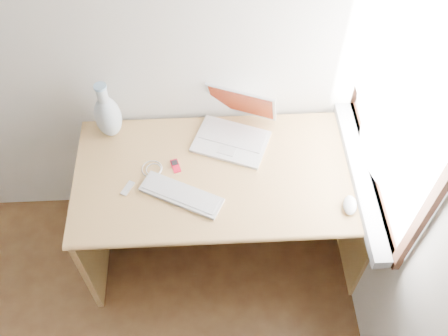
{
  "coord_description": "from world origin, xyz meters",
  "views": [
    {
      "loc": [
        0.96,
        -0.08,
        2.74
      ],
      "look_at": [
        1.03,
        1.35,
        0.82
      ],
      "focal_mm": 40.0,
      "sensor_mm": 36.0,
      "label": 1
    }
  ],
  "objects_px": {
    "external_keyboard": "(181,195)",
    "vase": "(108,115)",
    "desk": "(224,184)",
    "laptop": "(231,128)"
  },
  "relations": [
    {
      "from": "desk",
      "to": "external_keyboard",
      "type": "height_order",
      "value": "external_keyboard"
    },
    {
      "from": "desk",
      "to": "vase",
      "type": "bearing_deg",
      "value": 161.38
    },
    {
      "from": "desk",
      "to": "external_keyboard",
      "type": "bearing_deg",
      "value": -134.07
    },
    {
      "from": "laptop",
      "to": "external_keyboard",
      "type": "relative_size",
      "value": 1.05
    },
    {
      "from": "desk",
      "to": "vase",
      "type": "xyz_separation_m",
      "value": [
        -0.57,
        0.19,
        0.36
      ]
    },
    {
      "from": "desk",
      "to": "laptop",
      "type": "height_order",
      "value": "laptop"
    },
    {
      "from": "external_keyboard",
      "to": "vase",
      "type": "height_order",
      "value": "vase"
    },
    {
      "from": "laptop",
      "to": "vase",
      "type": "xyz_separation_m",
      "value": [
        -0.61,
        0.05,
        0.08
      ]
    },
    {
      "from": "desk",
      "to": "laptop",
      "type": "xyz_separation_m",
      "value": [
        0.04,
        0.14,
        0.28
      ]
    },
    {
      "from": "desk",
      "to": "vase",
      "type": "distance_m",
      "value": 0.7
    }
  ]
}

